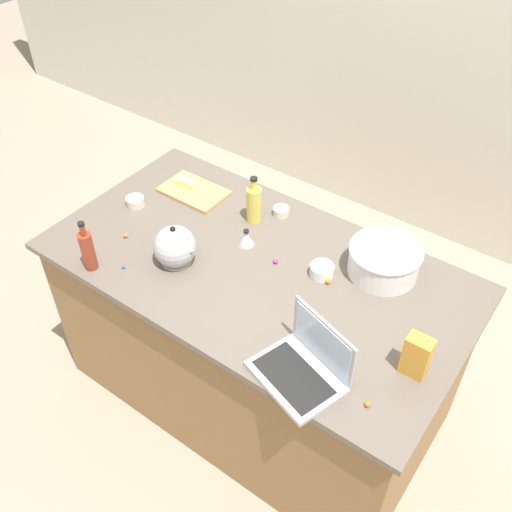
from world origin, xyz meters
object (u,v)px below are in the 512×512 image
(cutting_board, at_px, (194,191))
(kitchen_timer, at_px, (246,238))
(candy_bag, at_px, (417,356))
(bottle_oil, at_px, (254,204))
(ramekin_wide, at_px, (281,211))
(bottle_soy, at_px, (88,250))
(mixing_bowl_large, at_px, (384,260))
(laptop, at_px, (305,365))
(kettle, at_px, (175,247))
(ramekin_small, at_px, (134,202))
(ramekin_medium, at_px, (322,270))
(butter_stick_left, at_px, (186,184))

(cutting_board, height_order, kitchen_timer, kitchen_timer)
(candy_bag, bearing_deg, kitchen_timer, 166.93)
(bottle_oil, bearing_deg, ramekin_wide, 54.42)
(bottle_soy, xyz_separation_m, bottle_oil, (0.36, 0.65, -0.00))
(cutting_board, bearing_deg, mixing_bowl_large, 2.01)
(laptop, distance_m, cutting_board, 1.16)
(kettle, bearing_deg, cutting_board, 122.08)
(bottle_oil, xyz_separation_m, kitchen_timer, (0.07, -0.15, -0.06))
(ramekin_wide, xyz_separation_m, kitchen_timer, (-0.00, -0.26, 0.02))
(ramekin_small, xyz_separation_m, ramekin_wide, (0.59, 0.35, -0.00))
(bottle_soy, relative_size, ramekin_wide, 3.16)
(mixing_bowl_large, xyz_separation_m, ramekin_wide, (-0.55, 0.07, -0.05))
(bottle_oil, bearing_deg, kitchen_timer, -65.05)
(bottle_oil, relative_size, ramekin_small, 2.74)
(laptop, xyz_separation_m, bottle_oil, (-0.65, 0.59, 0.05))
(ramekin_medium, bearing_deg, kitchen_timer, -175.95)
(cutting_board, distance_m, candy_bag, 1.36)
(ramekin_wide, height_order, kitchen_timer, kitchen_timer)
(cutting_board, height_order, ramekin_small, ramekin_small)
(kitchen_timer, xyz_separation_m, candy_bag, (0.88, -0.20, 0.05))
(laptop, bearing_deg, ramekin_medium, 114.37)
(bottle_soy, height_order, ramekin_medium, bottle_soy)
(bottle_oil, height_order, kitchen_timer, bottle_oil)
(laptop, bearing_deg, cutting_board, 149.75)
(ramekin_medium, bearing_deg, laptop, -65.63)
(butter_stick_left, bearing_deg, laptop, -29.13)
(cutting_board, bearing_deg, kitchen_timer, -19.45)
(butter_stick_left, distance_m, ramekin_wide, 0.49)
(bottle_soy, relative_size, kettle, 1.11)
(laptop, xyz_separation_m, ramekin_wide, (-0.57, 0.70, -0.03))
(laptop, bearing_deg, candy_bag, 37.51)
(bottle_soy, height_order, kitchen_timer, bottle_soy)
(mixing_bowl_large, distance_m, butter_stick_left, 1.04)
(laptop, bearing_deg, kitchen_timer, 142.94)
(ramekin_wide, distance_m, candy_bag, 0.99)
(kettle, height_order, ramekin_wide, kettle)
(ramekin_medium, bearing_deg, butter_stick_left, 171.50)
(laptop, xyz_separation_m, bottle_soy, (-1.01, -0.06, 0.05))
(butter_stick_left, bearing_deg, cutting_board, 0.00)
(laptop, bearing_deg, kettle, 166.99)
(kitchen_timer, bearing_deg, candy_bag, -13.07)
(mixing_bowl_large, relative_size, bottle_oil, 1.28)
(laptop, relative_size, kitchen_timer, 4.70)
(bottle_soy, height_order, ramekin_small, bottle_soy)
(laptop, relative_size, cutting_board, 1.15)
(mixing_bowl_large, xyz_separation_m, candy_bag, (0.32, -0.39, 0.02))
(ramekin_medium, distance_m, kitchen_timer, 0.37)
(bottle_oil, bearing_deg, cutting_board, -179.65)
(mixing_bowl_large, height_order, kettle, kettle)
(kettle, relative_size, ramekin_wide, 2.85)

